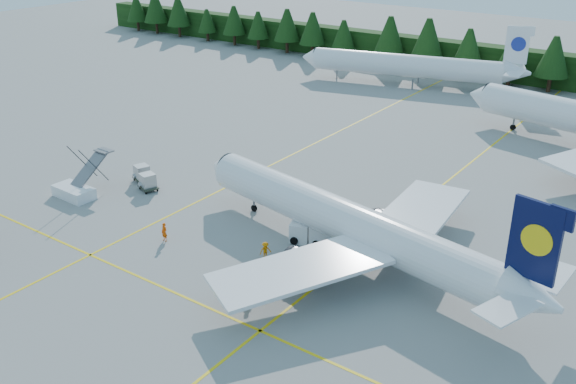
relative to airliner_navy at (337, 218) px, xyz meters
The scene contains 13 objects.
ground 9.62m from the airliner_navy, 117.19° to the right, with size 320.00×320.00×0.00m, color gray.
taxi_stripe_a 21.99m from the airliner_navy, 146.50° to the left, with size 0.25×120.00×0.01m, color yellow.
taxi_stripe_b 12.60m from the airliner_navy, 81.06° to the left, with size 0.25×120.00×0.01m, color yellow.
taxi_stripe_cross 14.99m from the airliner_navy, 106.37° to the right, with size 80.00×0.25×0.01m, color yellow.
treeline_hedge 74.11m from the airliner_navy, 93.18° to the left, with size 220.00×4.00×6.00m, color black.
airliner_navy is the anchor object (origin of this frame).
airliner_far_left 63.74m from the airliner_navy, 111.52° to the left, with size 39.29×12.62×11.62m.
airstairs 30.77m from the airliner_navy, 168.27° to the right, with size 4.88×6.63×4.33m.
service_truck 3.10m from the airliner_navy, behind, with size 5.62×3.54×2.55m.
uld_pair 26.11m from the airliner_navy, behind, with size 5.10×3.70×1.69m.
crew_a 16.71m from the airliner_navy, 151.13° to the right, with size 0.69×0.45×1.89m, color #E54704.
crew_b 10.78m from the airliner_navy, 100.42° to the right, with size 0.96×0.75×1.98m, color orange.
crew_c 7.21m from the airliner_navy, 131.42° to the right, with size 0.71×0.48×1.71m, color orange.
Camera 1 is at (31.19, -37.50, 29.51)m, focal length 40.00 mm.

